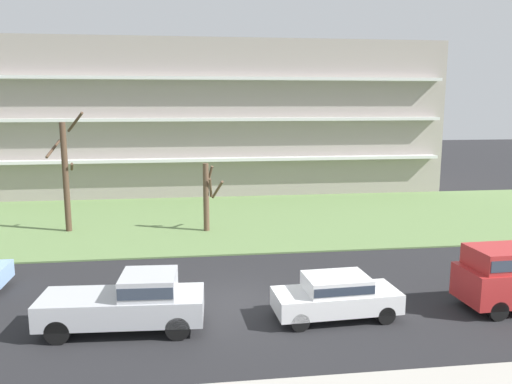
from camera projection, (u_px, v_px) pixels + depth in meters
ground at (232, 302)px, 19.79m from camera, size 160.00×160.00×0.00m
grass_lawn_strip at (214, 220)px, 33.45m from camera, size 80.00×16.00×0.08m
apartment_building at (205, 117)px, 45.91m from camera, size 39.29×12.67×12.52m
tree_far_left at (66, 174)px, 29.81m from camera, size 2.21×1.72×7.06m
tree_left at (207, 196)px, 30.13m from camera, size 1.20×1.51×4.08m
pickup_silver_near_left at (130, 301)px, 17.18m from camera, size 5.50×2.29×1.95m
sedan_white_near_right at (336, 295)px, 18.14m from camera, size 4.49×2.04×1.57m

